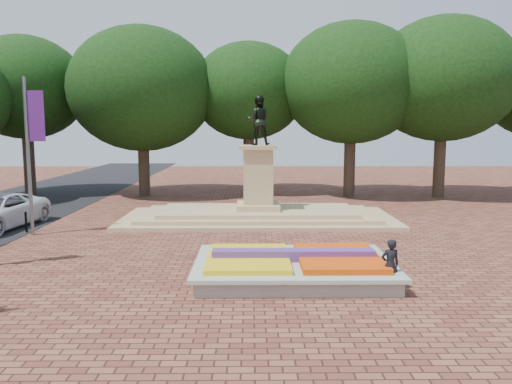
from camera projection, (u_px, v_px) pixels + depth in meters
ground at (261, 261)px, 18.06m from camera, size 90.00×90.00×0.00m
flower_bed at (294, 266)px, 16.04m from camera, size 6.30×4.30×0.91m
monument at (258, 204)px, 25.88m from camera, size 14.00×6.00×6.40m
tree_row_back at (289, 101)px, 35.08m from camera, size 44.80×8.80×10.43m
pedestrian at (390, 265)px, 14.69m from camera, size 0.61×0.45×1.55m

